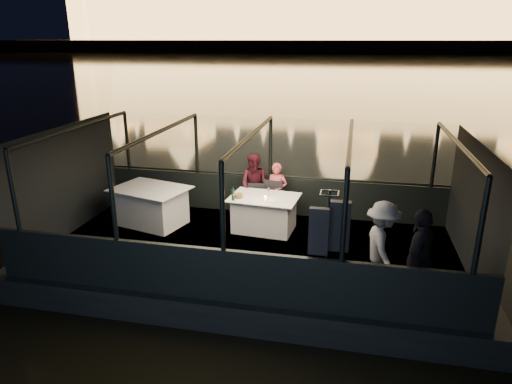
% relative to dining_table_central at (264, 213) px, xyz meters
% --- Properties ---
extents(river_water, '(500.00, 500.00, 0.00)m').
position_rel_dining_table_central_xyz_m(river_water, '(-0.06, 79.06, -0.89)').
color(river_water, black).
rests_on(river_water, ground).
extents(boat_hull, '(8.60, 4.40, 1.00)m').
position_rel_dining_table_central_xyz_m(boat_hull, '(-0.06, -0.94, -0.89)').
color(boat_hull, black).
rests_on(boat_hull, river_water).
extents(boat_deck, '(8.00, 4.00, 0.04)m').
position_rel_dining_table_central_xyz_m(boat_deck, '(-0.06, -0.94, -0.41)').
color(boat_deck, black).
rests_on(boat_deck, boat_hull).
extents(gunwale_port, '(8.00, 0.08, 0.90)m').
position_rel_dining_table_central_xyz_m(gunwale_port, '(-0.06, 1.06, 0.06)').
color(gunwale_port, black).
rests_on(gunwale_port, boat_deck).
extents(gunwale_starboard, '(8.00, 0.08, 0.90)m').
position_rel_dining_table_central_xyz_m(gunwale_starboard, '(-0.06, -2.94, 0.06)').
color(gunwale_starboard, black).
rests_on(gunwale_starboard, boat_deck).
extents(cabin_glass_port, '(8.00, 0.02, 1.40)m').
position_rel_dining_table_central_xyz_m(cabin_glass_port, '(-0.06, 1.06, 1.21)').
color(cabin_glass_port, '#99B2B2').
rests_on(cabin_glass_port, gunwale_port).
extents(cabin_glass_starboard, '(8.00, 0.02, 1.40)m').
position_rel_dining_table_central_xyz_m(cabin_glass_starboard, '(-0.06, -2.94, 1.21)').
color(cabin_glass_starboard, '#99B2B2').
rests_on(cabin_glass_starboard, gunwale_starboard).
extents(cabin_roof_glass, '(8.00, 4.00, 0.02)m').
position_rel_dining_table_central_xyz_m(cabin_roof_glass, '(-0.06, -0.94, 1.91)').
color(cabin_roof_glass, '#99B2B2').
rests_on(cabin_roof_glass, boat_deck).
extents(end_wall_fore, '(0.02, 4.00, 2.30)m').
position_rel_dining_table_central_xyz_m(end_wall_fore, '(-4.06, -0.94, 0.76)').
color(end_wall_fore, black).
rests_on(end_wall_fore, boat_deck).
extents(end_wall_aft, '(0.02, 4.00, 2.30)m').
position_rel_dining_table_central_xyz_m(end_wall_aft, '(3.94, -0.94, 0.76)').
color(end_wall_aft, black).
rests_on(end_wall_aft, boat_deck).
extents(canopy_ribs, '(8.00, 4.00, 2.30)m').
position_rel_dining_table_central_xyz_m(canopy_ribs, '(-0.06, -0.94, 0.76)').
color(canopy_ribs, black).
rests_on(canopy_ribs, boat_deck).
extents(embankment, '(400.00, 140.00, 6.00)m').
position_rel_dining_table_central_xyz_m(embankment, '(-0.06, 209.06, 0.11)').
color(embankment, '#423D33').
rests_on(embankment, ground).
extents(dining_table_central, '(1.54, 1.18, 0.77)m').
position_rel_dining_table_central_xyz_m(dining_table_central, '(0.00, 0.00, 0.00)').
color(dining_table_central, silver).
rests_on(dining_table_central, boat_deck).
extents(dining_table_aft, '(1.85, 1.54, 0.85)m').
position_rel_dining_table_central_xyz_m(dining_table_aft, '(-2.54, -0.19, 0.00)').
color(dining_table_aft, silver).
rests_on(dining_table_aft, boat_deck).
extents(chair_port_left, '(0.44, 0.44, 0.85)m').
position_rel_dining_table_central_xyz_m(chair_port_left, '(-0.31, 0.45, 0.06)').
color(chair_port_left, black).
rests_on(chair_port_left, boat_deck).
extents(chair_port_right, '(0.49, 0.49, 0.93)m').
position_rel_dining_table_central_xyz_m(chair_port_right, '(0.09, 0.45, 0.06)').
color(chair_port_right, black).
rests_on(chair_port_right, boat_deck).
extents(coat_stand, '(0.54, 0.43, 1.90)m').
position_rel_dining_table_central_xyz_m(coat_stand, '(1.50, -2.69, 0.51)').
color(coat_stand, black).
rests_on(coat_stand, boat_deck).
extents(person_woman_coral, '(0.50, 0.36, 1.33)m').
position_rel_dining_table_central_xyz_m(person_woman_coral, '(0.15, 0.72, 0.36)').
color(person_woman_coral, '#CC4A52').
rests_on(person_woman_coral, boat_deck).
extents(person_man_maroon, '(0.81, 0.68, 1.53)m').
position_rel_dining_table_central_xyz_m(person_man_maroon, '(-0.35, 0.72, 0.36)').
color(person_man_maroon, '#3B1019').
rests_on(person_man_maroon, boat_deck).
extents(passenger_stripe, '(0.75, 1.09, 1.53)m').
position_rel_dining_table_central_xyz_m(passenger_stripe, '(2.36, -1.99, 0.47)').
color(passenger_stripe, silver).
rests_on(passenger_stripe, boat_deck).
extents(passenger_dark, '(0.79, 1.05, 1.64)m').
position_rel_dining_table_central_xyz_m(passenger_dark, '(2.88, -2.49, 0.47)').
color(passenger_dark, black).
rests_on(passenger_dark, boat_deck).
extents(wine_bottle, '(0.07, 0.07, 0.29)m').
position_rel_dining_table_central_xyz_m(wine_bottle, '(-0.60, -0.34, 0.53)').
color(wine_bottle, '#123419').
rests_on(wine_bottle, dining_table_central).
extents(bread_basket, '(0.26, 0.26, 0.08)m').
position_rel_dining_table_central_xyz_m(bread_basket, '(-0.54, -0.15, 0.42)').
color(bread_basket, olive).
rests_on(bread_basket, dining_table_central).
extents(amber_candle, '(0.07, 0.07, 0.08)m').
position_rel_dining_table_central_xyz_m(amber_candle, '(0.06, -0.18, 0.42)').
color(amber_candle, '#FF9F3F').
rests_on(amber_candle, dining_table_central).
extents(plate_near, '(0.32, 0.32, 0.02)m').
position_rel_dining_table_central_xyz_m(plate_near, '(0.22, -0.22, 0.39)').
color(plate_near, white).
rests_on(plate_near, dining_table_central).
extents(plate_far, '(0.29, 0.29, 0.02)m').
position_rel_dining_table_central_xyz_m(plate_far, '(-0.47, -0.05, 0.39)').
color(plate_far, white).
rests_on(plate_far, dining_table_central).
extents(wine_glass_white, '(0.07, 0.07, 0.17)m').
position_rel_dining_table_central_xyz_m(wine_glass_white, '(-0.58, -0.37, 0.48)').
color(wine_glass_white, white).
rests_on(wine_glass_white, dining_table_central).
extents(wine_glass_red, '(0.08, 0.08, 0.18)m').
position_rel_dining_table_central_xyz_m(wine_glass_red, '(0.09, 0.07, 0.48)').
color(wine_glass_red, white).
rests_on(wine_glass_red, dining_table_central).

